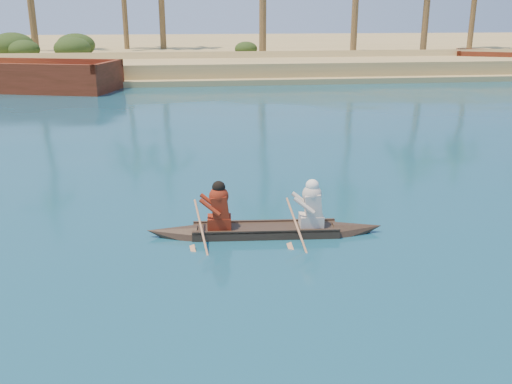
{
  "coord_description": "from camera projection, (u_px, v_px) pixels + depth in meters",
  "views": [
    {
      "loc": [
        6.3,
        -15.15,
        4.71
      ],
      "look_at": [
        7.94,
        -2.45,
        0.61
      ],
      "focal_mm": 40.0,
      "sensor_mm": 36.0,
      "label": 1
    }
  ],
  "objects": [
    {
      "name": "shrub_cluster",
      "position": [
        99.0,
        57.0,
        44.36
      ],
      "size": [
        100.0,
        6.0,
        2.4
      ],
      "primitive_type": null,
      "color": "#213513",
      "rests_on": "ground"
    },
    {
      "name": "barge_mid",
      "position": [
        15.0,
        78.0,
        35.06
      ],
      "size": [
        13.14,
        7.52,
        2.08
      ],
      "rotation": [
        0.0,
        0.0,
        -0.29
      ],
      "color": "maroon",
      "rests_on": "ground"
    },
    {
      "name": "canoe",
      "position": [
        265.0,
        223.0,
        12.44
      ],
      "size": [
        5.22,
        1.05,
        1.43
      ],
      "rotation": [
        0.0,
        0.0,
        -0.07
      ],
      "color": "#34291C",
      "rests_on": "ground"
    },
    {
      "name": "sandy_embankment",
      "position": [
        119.0,
        52.0,
        59.1
      ],
      "size": [
        150.0,
        51.0,
        1.5
      ],
      "color": "tan",
      "rests_on": "ground"
    }
  ]
}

